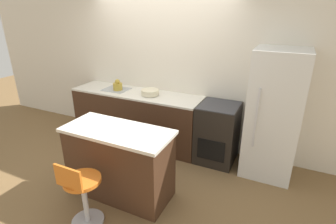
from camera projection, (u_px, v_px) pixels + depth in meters
The scene contains 9 objects.
ground_plane at pixel (145, 153), 4.43m from camera, with size 14.00×14.00×0.00m, color brown.
wall_back at pixel (163, 69), 4.51m from camera, with size 8.00×0.06×2.60m.
back_counter at pixel (137, 117), 4.68m from camera, with size 2.33×0.63×0.93m.
kitchen_island at pixel (120, 162), 3.32m from camera, with size 1.36×0.61×0.92m.
oven_range at pixel (217, 133), 4.09m from camera, with size 0.59×0.64×0.93m.
refrigerator at pixel (273, 115), 3.61m from camera, with size 0.68×0.67×1.81m.
stool_chair at pixel (82, 193), 2.84m from camera, with size 0.40×0.40×0.84m.
kettle at pixel (118, 86), 4.60m from camera, with size 0.16×0.16×0.19m.
mixing_bowl at pixel (150, 92), 4.35m from camera, with size 0.29×0.29×0.09m.
Camera 1 is at (2.01, -3.31, 2.30)m, focal length 28.00 mm.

